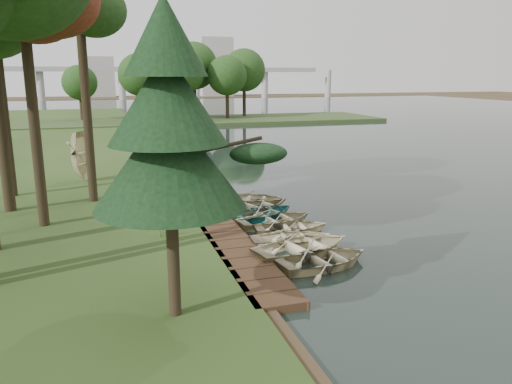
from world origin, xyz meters
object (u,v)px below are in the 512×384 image
object	(u,v)px
boardwalk	(218,228)
rowboat_0	(325,257)
rowboat_2	(292,237)
pine_tree	(168,126)
rowboat_1	(304,244)
stored_rowboat	(82,176)

from	to	relation	value
boardwalk	rowboat_0	world-z (taller)	rowboat_0
rowboat_2	pine_tree	size ratio (longest dim) A/B	0.40
rowboat_1	stored_rowboat	xyz separation A→B (m)	(-8.03, 14.87, 0.15)
rowboat_0	stored_rowboat	xyz separation A→B (m)	(-8.28, 16.13, 0.21)
rowboat_1	pine_tree	xyz separation A→B (m)	(-5.21, -3.72, 4.80)
rowboat_0	rowboat_2	bearing A→B (deg)	-3.51
rowboat_0	rowboat_2	size ratio (longest dim) A/B	1.07
rowboat_2	stored_rowboat	size ratio (longest dim) A/B	1.07
boardwalk	rowboat_2	distance (m)	3.55
pine_tree	rowboat_1	bearing A→B (deg)	35.55
rowboat_2	stored_rowboat	bearing A→B (deg)	35.60
rowboat_1	rowboat_2	xyz separation A→B (m)	(0.00, 1.21, -0.08)
rowboat_0	stored_rowboat	size ratio (longest dim) A/B	1.14
rowboat_1	rowboat_2	size ratio (longest dim) A/B	1.24
rowboat_1	pine_tree	size ratio (longest dim) A/B	0.49
rowboat_2	rowboat_0	bearing A→B (deg)	-169.15
rowboat_2	stored_rowboat	world-z (taller)	stored_rowboat
rowboat_0	pine_tree	distance (m)	7.71
boardwalk	stored_rowboat	bearing A→B (deg)	117.54
stored_rowboat	pine_tree	size ratio (longest dim) A/B	0.37
boardwalk	rowboat_2	bearing A→B (deg)	-49.30
boardwalk	rowboat_2	size ratio (longest dim) A/B	5.03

